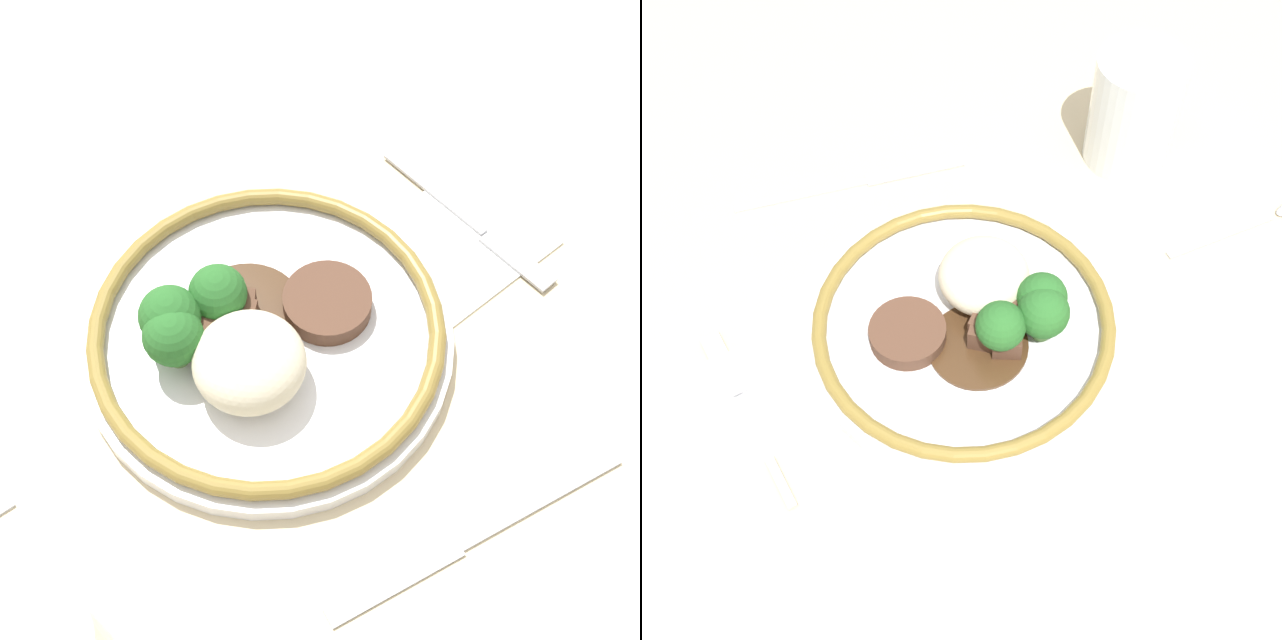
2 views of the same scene
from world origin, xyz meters
The scene contains 8 objects.
ground_plane centered at (0.00, 0.00, 0.00)m, with size 8.00×8.00×0.00m, color tan.
dining_table centered at (0.00, 0.00, 0.02)m, with size 1.50×1.13×0.04m.
napkin centered at (-0.16, 0.04, 0.04)m, with size 0.12×0.11×0.00m.
plate centered at (0.01, 0.01, 0.06)m, with size 0.25×0.25×0.07m.
juice_glass centered at (0.23, 0.11, 0.09)m, with size 0.08×0.08×0.11m.
fork centered at (-0.18, 0.05, 0.04)m, with size 0.02×0.17×0.00m.
knife centered at (0.00, 0.20, 0.04)m, with size 0.21×0.06×0.00m.
spoon centered at (0.31, -0.02, 0.04)m, with size 0.17×0.03×0.01m.
Camera 2 is at (-0.20, -0.32, 0.65)m, focal length 50.00 mm.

